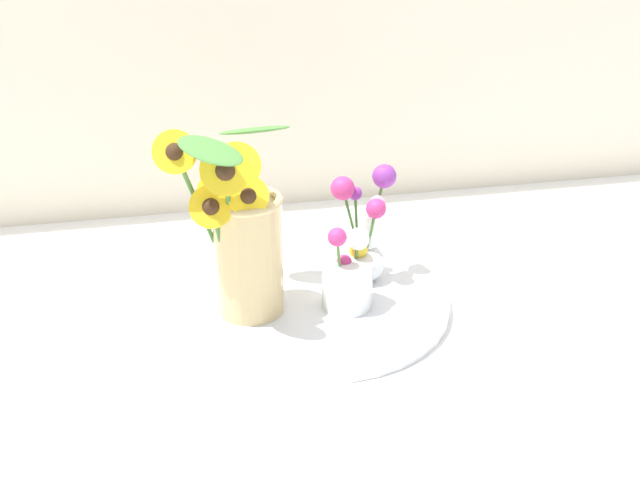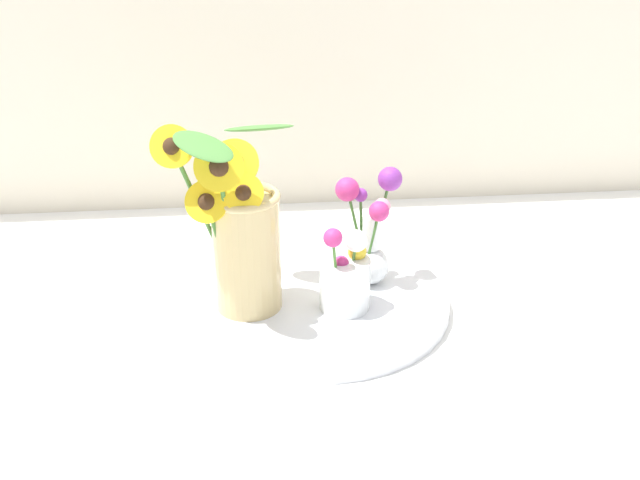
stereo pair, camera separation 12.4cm
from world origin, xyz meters
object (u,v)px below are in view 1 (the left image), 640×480
vase_small_center (348,277)px  vase_bulb_right (367,232)px  mason_jar_sunflowers (245,241)px  serving_tray (320,301)px

vase_small_center → vase_bulb_right: 0.11m
mason_jar_sunflowers → vase_small_center: (0.16, -0.02, -0.07)m
vase_small_center → serving_tray: bearing=129.3°
serving_tray → vase_small_center: 0.09m
serving_tray → vase_bulb_right: (0.09, 0.04, 0.10)m
serving_tray → vase_small_center: (0.04, -0.05, 0.07)m
mason_jar_sunflowers → serving_tray: bearing=9.9°
mason_jar_sunflowers → vase_small_center: bearing=-8.4°
serving_tray → vase_bulb_right: size_ratio=2.15×
mason_jar_sunflowers → vase_small_center: size_ratio=2.11×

